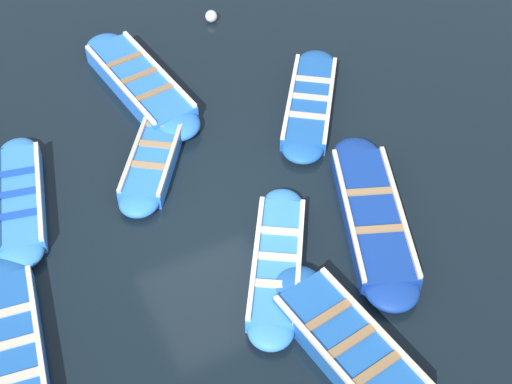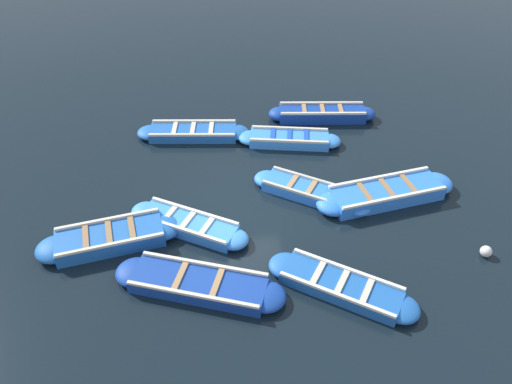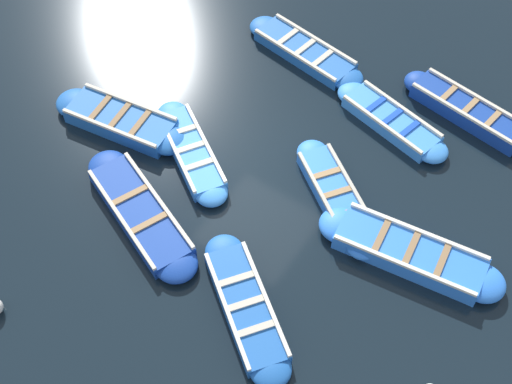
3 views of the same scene
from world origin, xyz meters
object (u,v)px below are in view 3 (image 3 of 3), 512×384
object	(u,v)px
boat_near_quay	(305,52)
boat_inner_gap	(121,121)
boat_centre	(337,197)
boat_mid_row	(410,253)
boat_outer_right	(391,121)
boat_drifting	(246,307)
boat_tucked	(468,112)
boat_stern_in	(191,152)
boat_outer_left	(141,213)

from	to	relation	value
boat_near_quay	boat_inner_gap	distance (m)	5.09
boat_centre	boat_inner_gap	world-z (taller)	boat_inner_gap
boat_mid_row	boat_outer_right	size ratio (longest dim) A/B	1.24
boat_drifting	boat_tucked	distance (m)	7.41
boat_near_quay	boat_centre	world-z (taller)	boat_centre
boat_drifting	boat_outer_right	xyz separation A→B (m)	(-0.06, -5.98, 0.01)
boat_near_quay	boat_centre	bearing A→B (deg)	130.71
boat_stern_in	boat_outer_left	bearing A→B (deg)	94.02
boat_drifting	boat_inner_gap	xyz separation A→B (m)	(5.25, -2.33, 0.04)
boat_outer_left	boat_tucked	xyz separation A→B (m)	(-4.63, -6.71, 0.04)
boat_centre	boat_outer_right	world-z (taller)	boat_outer_right
boat_outer_left	boat_outer_right	bearing A→B (deg)	-120.75
boat_drifting	boat_tucked	xyz separation A→B (m)	(-1.46, -7.26, 0.05)
boat_tucked	boat_drifting	bearing A→B (deg)	78.66
boat_near_quay	boat_tucked	distance (m)	4.40
boat_centre	boat_mid_row	size ratio (longest dim) A/B	0.78
boat_drifting	boat_mid_row	size ratio (longest dim) A/B	0.82
boat_outer_right	boat_drifting	bearing A→B (deg)	89.44
boat_centre	boat_stern_in	bearing A→B (deg)	13.02
boat_drifting	boat_outer_left	size ratio (longest dim) A/B	0.83
boat_inner_gap	boat_outer_right	world-z (taller)	boat_inner_gap
boat_stern_in	boat_outer_left	size ratio (longest dim) A/B	0.79
boat_drifting	boat_outer_left	distance (m)	3.22
boat_stern_in	boat_drifting	bearing A→B (deg)	142.52
boat_outer_left	boat_mid_row	size ratio (longest dim) A/B	0.99
boat_tucked	boat_outer_right	bearing A→B (deg)	42.49
boat_drifting	boat_tucked	bearing A→B (deg)	-101.34
boat_drifting	boat_outer_right	distance (m)	5.98
boat_drifting	boat_stern_in	size ratio (longest dim) A/B	1.05
boat_outer_left	boat_mid_row	distance (m)	5.78
boat_stern_in	boat_centre	distance (m)	3.51
boat_near_quay	boat_centre	xyz separation A→B (m)	(-3.04, 3.53, 0.01)
boat_inner_gap	boat_stern_in	bearing A→B (deg)	-173.82
boat_stern_in	boat_centre	xyz separation A→B (m)	(-3.42, -0.79, -0.00)
boat_near_quay	boat_outer_right	bearing A→B (deg)	163.58
boat_outer_left	boat_inner_gap	distance (m)	2.73
boat_tucked	boat_inner_gap	size ratio (longest dim) A/B	1.01
boat_outer_left	boat_inner_gap	size ratio (longest dim) A/B	1.11
boat_mid_row	boat_inner_gap	bearing A→B (deg)	4.47
boat_drifting	boat_centre	world-z (taller)	boat_centre
boat_stern_in	boat_mid_row	xyz separation A→B (m)	(-5.42, -0.37, 0.04)
boat_centre	boat_outer_right	bearing A→B (deg)	-88.81
boat_near_quay	boat_mid_row	distance (m)	6.41
boat_mid_row	boat_inner_gap	distance (m)	7.38
boat_centre	boat_mid_row	xyz separation A→B (m)	(-2.00, 0.43, 0.04)
boat_centre	boat_outer_right	distance (m)	2.65
boat_outer_left	boat_centre	bearing A→B (deg)	-139.81
boat_mid_row	boat_outer_right	xyz separation A→B (m)	(2.06, -3.08, -0.04)
boat_mid_row	boat_centre	bearing A→B (deg)	-12.01
boat_centre	boat_tucked	bearing A→B (deg)	-108.86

